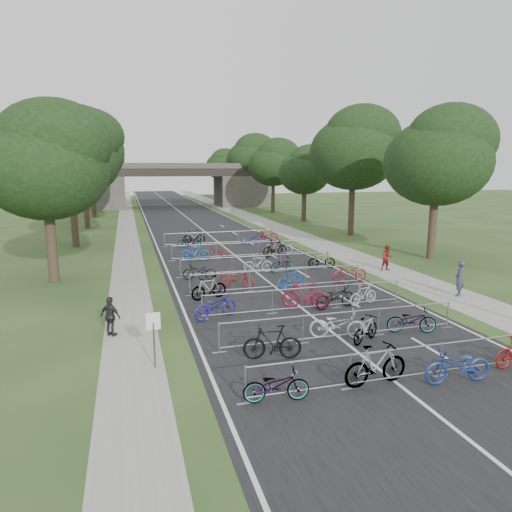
{
  "coord_description": "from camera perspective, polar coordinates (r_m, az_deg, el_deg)",
  "views": [
    {
      "loc": [
        -7.41,
        -10.94,
        6.24
      ],
      "look_at": [
        -0.13,
        14.72,
        1.1
      ],
      "focal_mm": 32.0,
      "sensor_mm": 36.0,
      "label": 1
    }
  ],
  "objects": [
    {
      "name": "tree_left_1",
      "position": [
        39.08,
        -22.17,
        11.68
      ],
      "size": [
        7.56,
        7.56,
        11.53
      ],
      "color": "#33261C",
      "rests_on": "ground"
    },
    {
      "name": "barrier_row_0",
      "position": [
        14.39,
        17.2,
        -12.92
      ],
      "size": [
        9.7,
        0.08,
        1.1
      ],
      "color": "#96999D",
      "rests_on": "ground"
    },
    {
      "name": "tree_left_3",
      "position": [
        62.99,
        -19.81,
        10.5
      ],
      "size": [
        6.72,
        6.72,
        10.25
      ],
      "color": "#33261C",
      "rests_on": "ground"
    },
    {
      "name": "pedestrian_c",
      "position": [
        18.1,
        -17.71,
        -7.24
      ],
      "size": [
        0.92,
        0.86,
        1.52
      ],
      "primitive_type": "imported",
      "rotation": [
        0.0,
        0.0,
        2.44
      ],
      "color": "#232325",
      "rests_on": "ground"
    },
    {
      "name": "bike_20",
      "position": [
        31.32,
        -7.64,
        0.44
      ],
      "size": [
        2.07,
        0.93,
        1.2
      ],
      "primitive_type": "imported",
      "rotation": [
        0.0,
        0.0,
        1.38
      ],
      "color": "#1D51A0",
      "rests_on": "ground"
    },
    {
      "name": "barrier_row_2",
      "position": [
        20.41,
        6.16,
        -5.36
      ],
      "size": [
        9.7,
        0.08,
        1.1
      ],
      "color": "#96999D",
      "rests_on": "ground"
    },
    {
      "name": "bike_24",
      "position": [
        36.72,
        -8.33,
        1.78
      ],
      "size": [
        1.91,
        0.84,
        0.97
      ],
      "primitive_type": "imported",
      "rotation": [
        0.0,
        0.0,
        4.61
      ],
      "color": "#96999D",
      "rests_on": "ground"
    },
    {
      "name": "bike_7",
      "position": [
        18.67,
        18.87,
        -7.63
      ],
      "size": [
        1.98,
        1.19,
        0.98
      ],
      "primitive_type": "imported",
      "rotation": [
        0.0,
        0.0,
        1.26
      ],
      "color": "#96999D",
      "rests_on": "ground"
    },
    {
      "name": "bike_8",
      "position": [
        19.37,
        -5.12,
        -6.25
      ],
      "size": [
        2.17,
        1.45,
        1.08
      ],
      "primitive_type": "imported",
      "rotation": [
        0.0,
        0.0,
        1.97
      ],
      "color": "navy",
      "rests_on": "ground"
    },
    {
      "name": "bike_6",
      "position": [
        17.22,
        13.57,
        -8.92
      ],
      "size": [
        1.63,
        1.23,
        0.98
      ],
      "primitive_type": "imported",
      "rotation": [
        0.0,
        0.0,
        2.11
      ],
      "color": "#96999D",
      "rests_on": "ground"
    },
    {
      "name": "overpass_bridge",
      "position": [
        76.35,
        -10.38,
        8.7
      ],
      "size": [
        31.0,
        8.0,
        7.05
      ],
      "color": "#3F3D38",
      "rests_on": "ground"
    },
    {
      "name": "barrier_row_5",
      "position": [
        32.32,
        -2.33,
        0.75
      ],
      "size": [
        9.7,
        0.08,
        1.1
      ],
      "color": "#96999D",
      "rests_on": "ground"
    },
    {
      "name": "bike_0",
      "position": [
        12.8,
        2.55,
        -15.84
      ],
      "size": [
        1.89,
        0.85,
        0.96
      ],
      "primitive_type": "imported",
      "rotation": [
        0.0,
        0.0,
        1.45
      ],
      "color": "#96999D",
      "rests_on": "ground"
    },
    {
      "name": "ground",
      "position": [
        14.61,
        17.07,
        -14.88
      ],
      "size": [
        200.0,
        200.0,
        0.0
      ],
      "primitive_type": "plane",
      "color": "#27431C",
      "rests_on": "ground"
    },
    {
      "name": "bike_19",
      "position": [
        29.12,
        8.21,
        -0.54
      ],
      "size": [
        1.78,
        0.84,
        1.03
      ],
      "primitive_type": "imported",
      "rotation": [
        0.0,
        0.0,
        1.36
      ],
      "color": "#96999D",
      "rests_on": "ground"
    },
    {
      "name": "bike_14",
      "position": [
        23.82,
        4.35,
        -2.95
      ],
      "size": [
        1.88,
        1.16,
        1.09
      ],
      "primitive_type": "imported",
      "rotation": [
        0.0,
        0.0,
        1.96
      ],
      "color": "#1B4A95",
      "rests_on": "ground"
    },
    {
      "name": "bike_23",
      "position": [
        33.87,
        2.89,
        1.2
      ],
      "size": [
        2.15,
        1.52,
        1.07
      ],
      "primitive_type": "imported",
      "rotation": [
        0.0,
        0.0,
        1.13
      ],
      "color": "#98989F",
      "rests_on": "ground"
    },
    {
      "name": "bike_22",
      "position": [
        32.59,
        2.39,
        0.99
      ],
      "size": [
        2.18,
        1.24,
        1.26
      ],
      "primitive_type": "imported",
      "rotation": [
        0.0,
        0.0,
        1.9
      ],
      "color": "black",
      "rests_on": "ground"
    },
    {
      "name": "tree_left_2",
      "position": [
        51.05,
        -20.81,
        12.32
      ],
      "size": [
        8.4,
        8.4,
        12.81
      ],
      "color": "#33261C",
      "rests_on": "ground"
    },
    {
      "name": "road",
      "position": [
        61.7,
        -8.9,
        4.98
      ],
      "size": [
        11.0,
        140.0,
        0.01
      ],
      "primitive_type": "cube",
      "color": "black",
      "rests_on": "ground"
    },
    {
      "name": "bike_2",
      "position": [
        14.97,
        23.96,
        -12.41
      ],
      "size": [
        2.15,
        0.86,
        1.11
      ],
      "primitive_type": "imported",
      "rotation": [
        0.0,
        0.0,
        4.65
      ],
      "color": "navy",
      "rests_on": "ground"
    },
    {
      "name": "tree_right_6",
      "position": [
        100.97,
        -4.2,
        11.27
      ],
      "size": [
        7.17,
        7.17,
        10.93
      ],
      "color": "#33261C",
      "rests_on": "ground"
    },
    {
      "name": "tree_left_4",
      "position": [
        74.98,
        -19.26,
        11.13
      ],
      "size": [
        7.56,
        7.56,
        11.53
      ],
      "color": "#33261C",
      "rests_on": "ground"
    },
    {
      "name": "bike_25",
      "position": [
        38.62,
        -7.76,
        2.37
      ],
      "size": [
        1.93,
        0.66,
        1.14
      ],
      "primitive_type": "imported",
      "rotation": [
        0.0,
        0.0,
        4.78
      ],
      "color": "#96999D",
      "rests_on": "ground"
    },
    {
      "name": "bike_5",
      "position": [
        17.33,
        10.19,
        -8.44
      ],
      "size": [
        2.22,
        1.42,
        1.1
      ],
      "primitive_type": "imported",
      "rotation": [
        0.0,
        0.0,
        1.21
      ],
      "color": "#B5B3BB",
      "rests_on": "ground"
    },
    {
      "name": "barrier_row_4",
      "position": [
        27.57,
        0.11,
        -1.01
      ],
      "size": [
        9.7,
        0.08,
        1.1
      ],
      "color": "#96999D",
      "rests_on": "ground"
    },
    {
      "name": "barrier_row_6",
      "position": [
        38.1,
        -4.45,
        2.28
      ],
      "size": [
        9.7,
        0.08,
        1.1
      ],
      "color": "#96999D",
      "rests_on": "ground"
    },
    {
      "name": "bike_13",
      "position": [
        24.1,
        -2.43,
        -2.85
      ],
      "size": [
        2.01,
        1.61,
        1.02
      ],
      "primitive_type": "imported",
      "rotation": [
        0.0,
        0.0,
        1.01
      ],
      "color": "maroon",
      "rests_on": "ground"
    },
    {
      "name": "bike_1",
      "position": [
        14.04,
        14.76,
        -13.04
      ],
      "size": [
        2.13,
        0.77,
        1.25
      ],
      "primitive_type": "imported",
      "rotation": [
        0.0,
        0.0,
        1.66
      ],
      "color": "#96999D",
      "rests_on": "ground"
    },
    {
      "name": "bike_21",
      "position": [
        32.04,
        -4.91,
        0.44
      ],
      "size": [
        1.76,
        0.97,
        0.88
      ],
      "primitive_type": "imported",
      "rotation": [
        0.0,
        0.0,
        4.47
      ],
      "color": "maroon",
      "rests_on": "ground"
    },
    {
      "name": "pedestrian_b",
      "position": [
        29.31,
        16.11,
        -0.24
      ],
      "size": [
        0.8,
        0.64,
        1.59
      ],
      "primitive_type": "imported",
      "rotation": [
        0.0,
        0.0,
        -0.05
      ],
      "color": "maroon",
      "rests_on": "ground"
    },
    {
      "name": "sidewalk_right",
      "position": [
        63.17,
        -1.65,
        5.24
      ],
      "size": [
        3.0,
        140.0,
        0.01
      ],
      "primitive_type": "cube",
      "color": "gray",
      "rests_on": "ground"
    },
    {
      "name": "bike_15",
      "position": [
        25.77,
        11.64,
        -2.06
      ],
      "size": [
        2.16,
        0.87,
        1.11
      ],
      "primitive_type": "imported",
      "rotation": [
        0.0,
        0.0,
        4.78
      ],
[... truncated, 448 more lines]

